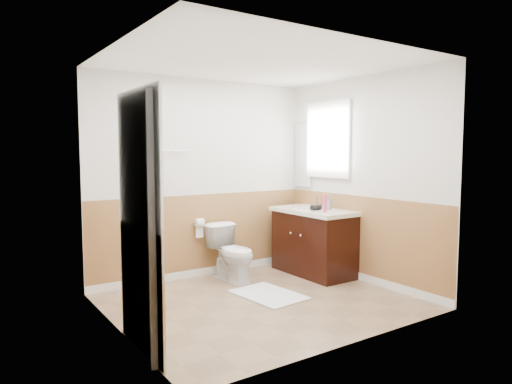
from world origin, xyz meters
TOP-DOWN VIEW (x-y plane):
  - floor at (0.00, 0.00)m, footprint 3.00×3.00m
  - ceiling at (0.00, 0.00)m, footprint 3.00×3.00m
  - wall_back at (0.00, 1.30)m, footprint 3.00×0.00m
  - wall_front at (0.00, -1.30)m, footprint 3.00×0.00m
  - wall_left at (-1.50, 0.00)m, footprint 0.00×3.00m
  - wall_right at (1.50, 0.00)m, footprint 0.00×3.00m
  - wainscot_back at (0.00, 1.29)m, footprint 3.00×0.00m
  - wainscot_front at (0.00, -1.29)m, footprint 3.00×0.00m
  - wainscot_left at (-1.49, 0.00)m, footprint 0.00×2.60m
  - wainscot_right at (1.49, 0.00)m, footprint 0.00×2.60m
  - toilet at (0.18, 0.89)m, footprint 0.45×0.71m
  - bath_mat at (0.18, 0.12)m, footprint 0.62×0.85m
  - vanity_cabinet at (1.21, 0.56)m, footprint 0.55×1.10m
  - vanity_knob_left at (0.91, 0.46)m, footprint 0.03×0.03m
  - vanity_knob_right at (0.91, 0.66)m, footprint 0.03×0.03m
  - countertop at (1.20, 0.56)m, footprint 0.60×1.15m
  - sink_basin at (1.21, 0.71)m, footprint 0.36×0.36m
  - faucet at (1.39, 0.71)m, footprint 0.02×0.02m
  - lotion_bottle at (1.11, 0.24)m, footprint 0.05×0.05m
  - soap_dispenser at (1.33, 0.42)m, footprint 0.11×0.11m
  - hair_dryer_body at (1.16, 0.46)m, footprint 0.14×0.07m
  - hair_dryer_handle at (1.13, 0.46)m, footprint 0.03×0.03m
  - mirror_panel at (1.48, 1.10)m, footprint 0.02×0.35m
  - window_frame at (1.47, 0.59)m, footprint 0.04×0.80m
  - window_glass at (1.49, 0.59)m, footprint 0.01×0.70m
  - door at (-1.40, -0.45)m, footprint 0.29×0.78m
  - door_frame at (-1.48, -0.45)m, footprint 0.02×0.92m
  - door_knob at (-1.34, -0.12)m, footprint 0.06×0.06m
  - towel_bar at (-0.55, 1.25)m, footprint 0.62×0.02m
  - tp_holder_bar at (-0.10, 1.23)m, footprint 0.14×0.02m
  - tp_roll at (-0.10, 1.23)m, footprint 0.10×0.11m
  - tp_sheet at (-0.10, 1.23)m, footprint 0.10×0.01m

SIDE VIEW (x-z plane):
  - floor at x=0.00m, z-range 0.00..0.00m
  - bath_mat at x=0.18m, z-range 0.00..0.02m
  - toilet at x=0.18m, z-range 0.00..0.69m
  - vanity_cabinet at x=1.21m, z-range 0.00..0.80m
  - wainscot_back at x=0.00m, z-range -1.00..2.00m
  - wainscot_front at x=0.00m, z-range -1.00..2.00m
  - wainscot_left at x=-1.49m, z-range -0.80..1.80m
  - wainscot_right at x=1.49m, z-range -0.80..1.80m
  - vanity_knob_left at x=0.91m, z-range 0.53..0.57m
  - vanity_knob_right at x=0.91m, z-range 0.53..0.57m
  - tp_sheet at x=-0.10m, z-range 0.51..0.67m
  - tp_holder_bar at x=-0.10m, z-range 0.69..0.71m
  - tp_roll at x=-0.10m, z-range 0.64..0.76m
  - countertop at x=1.20m, z-range 0.80..0.85m
  - hair_dryer_handle at x=1.13m, z-range 0.82..0.89m
  - sink_basin at x=1.21m, z-range 0.85..0.87m
  - hair_dryer_body at x=1.16m, z-range 0.85..0.92m
  - faucet at x=1.39m, z-range 0.85..0.99m
  - soap_dispenser at x=1.33m, z-range 0.85..1.04m
  - door_knob at x=-1.34m, z-range 0.92..0.98m
  - lotion_bottle at x=1.11m, z-range 0.85..1.07m
  - door at x=-1.40m, z-range 0.00..2.04m
  - door_frame at x=-1.48m, z-range -0.02..2.08m
  - wall_back at x=0.00m, z-range -0.25..2.75m
  - wall_front at x=0.00m, z-range -0.25..2.75m
  - wall_left at x=-1.50m, z-range -0.25..2.75m
  - wall_right at x=1.50m, z-range -0.25..2.75m
  - mirror_panel at x=1.48m, z-range 1.10..2.00m
  - towel_bar at x=-0.55m, z-range 1.59..1.61m
  - window_frame at x=1.47m, z-range 1.25..2.25m
  - window_glass at x=1.49m, z-range 1.30..2.20m
  - ceiling at x=0.00m, z-range 2.50..2.50m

